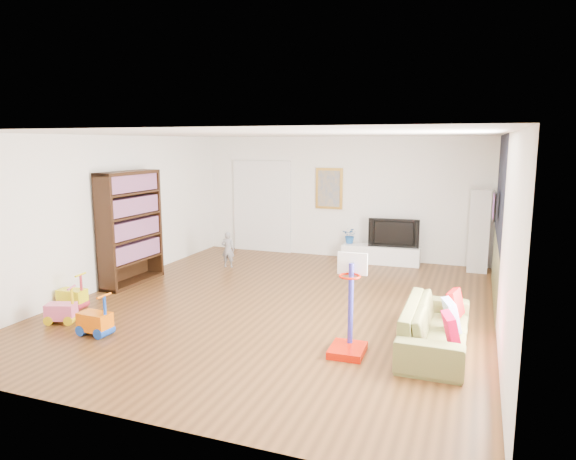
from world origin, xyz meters
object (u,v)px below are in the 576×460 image
at_px(bookshelf, 131,228).
at_px(sofa, 436,327).
at_px(basketball_hoop, 348,305).
at_px(media_console, 381,255).

distance_m(bookshelf, sofa, 5.69).
bearing_deg(basketball_hoop, media_console, 93.86).
relative_size(media_console, basketball_hoop, 1.32).
height_order(media_console, bookshelf, bookshelf).
height_order(bookshelf, sofa, bookshelf).
distance_m(sofa, basketball_hoop, 1.19).
distance_m(media_console, basketball_hoop, 4.98).
bearing_deg(sofa, bookshelf, 77.53).
xyz_separation_m(media_console, bookshelf, (-4.01, -3.17, 0.84)).
relative_size(bookshelf, sofa, 1.05).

